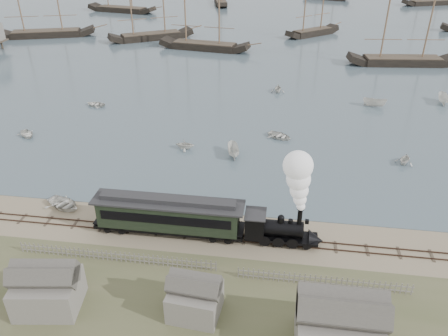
# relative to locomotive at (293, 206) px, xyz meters

# --- Properties ---
(ground) EXTENTS (600.00, 600.00, 0.00)m
(ground) POSITION_rel_locomotive_xyz_m (-9.47, 2.00, -4.44)
(ground) COLOR gray
(ground) RESTS_ON ground
(rail_track) EXTENTS (120.00, 1.80, 0.16)m
(rail_track) POSITION_rel_locomotive_xyz_m (-9.47, 0.00, -4.40)
(rail_track) COLOR #3E2B21
(rail_track) RESTS_ON ground
(picket_fence_west) EXTENTS (19.00, 0.10, 1.20)m
(picket_fence_west) POSITION_rel_locomotive_xyz_m (-15.97, -5.00, -4.44)
(picket_fence_west) COLOR gray
(picket_fence_west) RESTS_ON ground
(picket_fence_east) EXTENTS (15.00, 0.10, 1.20)m
(picket_fence_east) POSITION_rel_locomotive_xyz_m (3.03, -5.50, -4.44)
(picket_fence_east) COLOR gray
(picket_fence_east) RESTS_ON ground
(shed_left) EXTENTS (5.00, 4.00, 4.10)m
(shed_left) POSITION_rel_locomotive_xyz_m (-19.47, -11.00, -4.44)
(shed_left) COLOR gray
(shed_left) RESTS_ON ground
(shed_mid) EXTENTS (4.00, 3.50, 3.60)m
(shed_mid) POSITION_rel_locomotive_xyz_m (-7.47, -10.00, -4.44)
(shed_mid) COLOR gray
(shed_mid) RESTS_ON ground
(locomotive) EXTENTS (7.73, 2.89, 9.64)m
(locomotive) POSITION_rel_locomotive_xyz_m (0.00, 0.00, 0.00)
(locomotive) COLOR black
(locomotive) RESTS_ON ground
(passenger_coach) EXTENTS (15.22, 2.93, 3.70)m
(passenger_coach) POSITION_rel_locomotive_xyz_m (-12.18, 0.00, -2.12)
(passenger_coach) COLOR black
(passenger_coach) RESTS_ON ground
(beached_dinghy) EXTENTS (4.60, 5.21, 0.90)m
(beached_dinghy) POSITION_rel_locomotive_xyz_m (-25.01, 2.74, -3.99)
(beached_dinghy) COLOR silver
(beached_dinghy) RESTS_ON ground
(rowboat_0) EXTENTS (4.04, 4.08, 0.69)m
(rowboat_0) POSITION_rel_locomotive_xyz_m (-38.90, 19.39, -4.04)
(rowboat_0) COLOR silver
(rowboat_0) RESTS_ON harbor_water
(rowboat_1) EXTENTS (2.33, 2.69, 1.41)m
(rowboat_1) POSITION_rel_locomotive_xyz_m (-14.74, 18.66, -3.68)
(rowboat_1) COLOR silver
(rowboat_1) RESTS_ON harbor_water
(rowboat_2) EXTENTS (4.13, 2.34, 1.50)m
(rowboat_2) POSITION_rel_locomotive_xyz_m (-7.83, 17.52, -3.63)
(rowboat_2) COLOR silver
(rowboat_2) RESTS_ON harbor_water
(rowboat_3) EXTENTS (4.29, 4.63, 0.78)m
(rowboat_3) POSITION_rel_locomotive_xyz_m (-1.72, 24.06, -3.99)
(rowboat_3) COLOR silver
(rowboat_3) RESTS_ON harbor_water
(rowboat_4) EXTENTS (3.45, 3.30, 1.41)m
(rowboat_4) POSITION_rel_locomotive_xyz_m (14.74, 18.54, -3.67)
(rowboat_4) COLOR silver
(rowboat_4) RESTS_ON harbor_water
(rowboat_5) EXTENTS (4.27, 1.94, 1.60)m
(rowboat_5) POSITION_rel_locomotive_xyz_m (26.09, 42.41, -3.58)
(rowboat_5) COLOR silver
(rowboat_5) RESTS_ON harbor_water
(rowboat_6) EXTENTS (3.09, 3.84, 0.71)m
(rowboat_6) POSITION_rel_locomotive_xyz_m (-33.68, 32.52, -4.03)
(rowboat_6) COLOR silver
(rowboat_6) RESTS_ON harbor_water
(rowboat_7) EXTENTS (2.96, 2.56, 1.56)m
(rowboat_7) POSITION_rel_locomotive_xyz_m (-2.72, 44.09, -3.60)
(rowboat_7) COLOR silver
(rowboat_7) RESTS_ON harbor_water
(rowboat_8) EXTENTS (2.44, 4.22, 1.54)m
(rowboat_8) POSITION_rel_locomotive_xyz_m (13.99, 39.07, -3.61)
(rowboat_8) COLOR silver
(rowboat_8) RESTS_ON harbor_water
(schooner_1) EXTENTS (22.17, 16.21, 20.00)m
(schooner_1) POSITION_rel_locomotive_xyz_m (-38.16, 81.63, 5.62)
(schooner_1) COLOR black
(schooner_1) RESTS_ON harbor_water
(schooner_2) EXTENTS (23.17, 8.69, 20.00)m
(schooner_2) POSITION_rel_locomotive_xyz_m (-22.01, 73.12, 5.62)
(schooner_2) COLOR black
(schooner_2) RESTS_ON harbor_water
(schooner_4) EXTENTS (24.48, 8.10, 20.00)m
(schooner_4) POSITION_rel_locomotive_xyz_m (24.09, 66.29, 5.62)
(schooner_4) COLOR black
(schooner_4) RESTS_ON harbor_water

